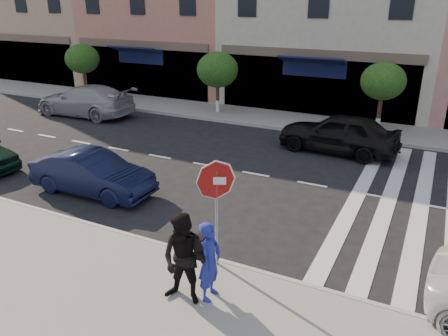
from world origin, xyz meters
TOP-DOWN VIEW (x-y plane):
  - ground at (0.00, 0.00)m, footprint 120.00×120.00m
  - sidewalk_near at (0.00, -3.75)m, footprint 60.00×4.50m
  - sidewalk_far at (0.00, 11.00)m, footprint 60.00×3.00m
  - building_centre at (-0.50, 17.00)m, footprint 11.00×9.00m
  - street_tree_wa at (-14.00, 10.80)m, footprint 2.00×2.00m
  - street_tree_wb at (-5.00, 10.80)m, footprint 2.10×2.10m
  - street_tree_c at (3.00, 10.80)m, footprint 1.90×1.90m
  - stop_sign at (1.42, -1.67)m, footprint 0.80×0.39m
  - photographer at (1.83, -2.73)m, footprint 0.43×0.62m
  - walker at (1.46, -3.05)m, footprint 0.97×0.79m
  - car_near_mid at (-3.92, 0.30)m, footprint 4.00×1.50m
  - car_far_left at (-11.05, 7.60)m, footprint 5.42×2.31m
  - car_far_mid at (1.97, 7.60)m, footprint 4.70×2.15m

SIDE VIEW (x-z plane):
  - ground at x=0.00m, z-range 0.00..0.00m
  - sidewalk_near at x=0.00m, z-range 0.00..0.15m
  - sidewalk_far at x=0.00m, z-range 0.00..0.15m
  - car_near_mid at x=-3.92m, z-range 0.00..1.31m
  - car_far_left at x=-11.05m, z-range 0.00..1.56m
  - car_far_mid at x=1.97m, z-range 0.00..1.56m
  - photographer at x=1.83m, z-range 0.15..1.79m
  - walker at x=1.46m, z-range 0.15..2.02m
  - stop_sign at x=1.42m, z-range 0.71..3.18m
  - street_tree_wb at x=-5.00m, z-range 0.78..3.84m
  - street_tree_wa at x=-14.00m, z-range 0.81..3.86m
  - street_tree_c at x=3.00m, z-range 0.84..3.87m
  - building_centre at x=-0.50m, z-range 0.00..11.00m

